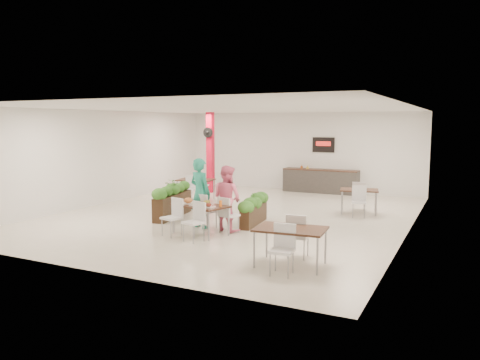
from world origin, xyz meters
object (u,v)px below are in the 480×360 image
(main_table, at_px, (200,209))
(side_table_a, at_px, (196,182))
(diner_woman, at_px, (227,198))
(diner_man, at_px, (200,193))
(side_table_b, at_px, (359,193))
(service_counter, at_px, (321,180))
(planter_left, at_px, (173,199))
(planter_right, at_px, (254,207))
(side_table_c, at_px, (291,234))
(red_column, at_px, (210,152))

(main_table, xyz_separation_m, side_table_a, (-2.90, 4.50, -0.00))
(main_table, bearing_deg, diner_woman, 57.79)
(diner_man, height_order, side_table_b, diner_man)
(main_table, xyz_separation_m, diner_man, (-0.39, 0.65, 0.29))
(service_counter, distance_m, diner_woman, 7.58)
(diner_woman, xyz_separation_m, planter_left, (-2.28, 0.87, -0.31))
(service_counter, xyz_separation_m, planter_right, (0.07, -6.59, -0.01))
(planter_right, bearing_deg, service_counter, 90.62)
(side_table_a, distance_m, side_table_c, 8.33)
(diner_man, bearing_deg, main_table, 136.96)
(service_counter, distance_m, side_table_a, 5.14)
(red_column, relative_size, side_table_a, 1.92)
(diner_woman, bearing_deg, planter_left, -4.78)
(side_table_b, height_order, side_table_c, same)
(red_column, height_order, service_counter, red_column)
(red_column, distance_m, diner_man, 6.46)
(side_table_c, bearing_deg, diner_man, 142.47)
(side_table_a, bearing_deg, main_table, -66.35)
(diner_woman, height_order, side_table_a, diner_woman)
(service_counter, height_order, planter_right, service_counter)
(service_counter, xyz_separation_m, diner_woman, (-0.24, -7.57, 0.36))
(diner_woman, xyz_separation_m, planter_right, (0.31, 0.98, -0.37))
(red_column, relative_size, main_table, 1.69)
(red_column, xyz_separation_m, service_counter, (4.00, 1.86, -1.15))
(planter_right, relative_size, side_table_a, 1.02)
(side_table_a, bearing_deg, planter_left, -80.05)
(diner_man, bearing_deg, service_counter, -81.70)
(diner_woman, distance_m, side_table_c, 3.29)
(side_table_c, bearing_deg, red_column, 123.77)
(planter_right, bearing_deg, side_table_b, 51.99)
(red_column, relative_size, planter_left, 1.51)
(service_counter, xyz_separation_m, main_table, (-0.65, -8.22, 0.14))
(main_table, distance_m, diner_man, 0.81)
(diner_man, relative_size, side_table_b, 1.11)
(side_table_b, xyz_separation_m, side_table_c, (-0.05, -5.96, 0.01))
(main_table, height_order, side_table_c, same)
(diner_woman, distance_m, planter_right, 1.09)
(diner_man, height_order, side_table_c, diner_man)
(main_table, height_order, diner_woman, diner_woman)
(planter_right, distance_m, side_table_c, 3.80)
(planter_left, distance_m, side_table_b, 5.68)
(service_counter, bearing_deg, diner_man, -97.82)
(red_column, height_order, planter_right, red_column)
(diner_man, relative_size, side_table_a, 1.11)
(planter_right, height_order, side_table_a, side_table_a)
(main_table, height_order, side_table_b, same)
(main_table, distance_m, diner_woman, 0.80)
(diner_woman, relative_size, planter_left, 0.80)
(red_column, xyz_separation_m, planter_left, (1.48, -4.83, -1.11))
(diner_woman, relative_size, side_table_a, 1.02)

